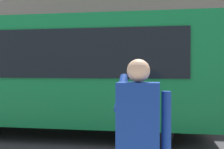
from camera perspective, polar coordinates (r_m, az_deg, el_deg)
name	(u,v)px	position (r m, az deg, el deg)	size (l,w,h in m)	color
ground_plane	(150,136)	(7.78, 7.64, -11.93)	(60.00, 60.00, 0.00)	#38383A
red_bus	(41,72)	(8.04, -13.96, 0.57)	(9.05, 2.54, 3.08)	#0F7238
pedestrian_photographer	(139,134)	(2.78, 5.33, -11.69)	(0.53, 0.52, 1.70)	#2D2D33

